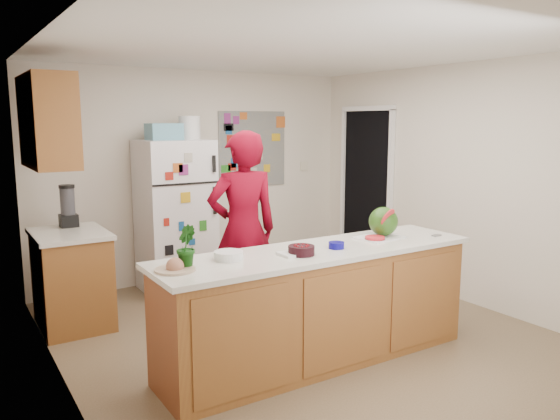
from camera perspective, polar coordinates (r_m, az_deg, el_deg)
floor at (r=5.05m, az=2.41°, el=-12.99°), size 4.00×4.50×0.02m
wall_back at (r=6.69m, az=-8.58°, el=3.57°), size 4.00×0.02×2.50m
wall_left at (r=3.95m, az=-22.21°, el=-0.95°), size 0.02×4.50×2.50m
wall_right at (r=6.09m, az=18.30°, el=2.64°), size 0.02×4.50×2.50m
ceiling at (r=4.71m, az=2.63°, el=16.65°), size 4.00×4.50×0.02m
doorway at (r=7.10m, az=9.04°, el=2.01°), size 0.03×0.85×2.04m
peninsula_base at (r=4.40m, az=4.02°, el=-10.17°), size 2.60×0.62×0.88m
peninsula_top at (r=4.27m, az=4.09°, el=-4.35°), size 2.68×0.70×0.04m
side_counter_base at (r=5.49m, az=-20.89°, el=-6.94°), size 0.60×0.80×0.86m
side_counter_top at (r=5.38m, az=-21.17°, el=-2.33°), size 0.64×0.84×0.04m
upper_cabinets at (r=5.21m, az=-23.14°, el=8.50°), size 0.35×1.00×0.80m
refrigerator at (r=6.23m, az=-10.88°, el=-0.64°), size 0.75×0.70×1.70m
fridge_top_bin at (r=6.10m, az=-12.03°, el=8.01°), size 0.35×0.28×0.18m
photo_collage at (r=6.98m, az=-2.89°, el=6.36°), size 0.95×0.01×0.95m
person at (r=5.01m, az=-3.89°, el=-2.18°), size 0.73×0.54×1.82m
blender_appliance at (r=5.60m, az=-21.29°, el=0.27°), size 0.13×0.13×0.38m
cutting_board at (r=4.72m, az=10.34°, el=-2.84°), size 0.41×0.33×0.01m
watermelon at (r=4.75m, az=10.76°, el=-1.17°), size 0.25×0.25×0.25m
watermelon_slice at (r=4.62m, az=9.89°, el=-2.88°), size 0.16×0.16×0.02m
cherry_bowl at (r=4.07m, az=2.25°, el=-4.23°), size 0.21×0.21×0.07m
white_bowl at (r=3.95m, az=-5.39°, el=-4.74°), size 0.28×0.28×0.06m
cobalt_bowl at (r=4.29m, az=5.91°, el=-3.68°), size 0.15×0.15×0.05m
plate at (r=3.72m, az=-10.91°, el=-6.13°), size 0.35×0.35×0.02m
paper_towel at (r=4.07m, az=1.29°, el=-4.60°), size 0.19×0.17×0.02m
keys at (r=4.92m, az=16.03°, el=-2.56°), size 0.09×0.04×0.01m
potted_plant at (r=3.76m, az=-9.86°, el=-3.79°), size 0.16×0.18×0.29m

